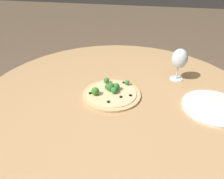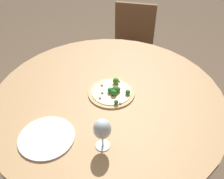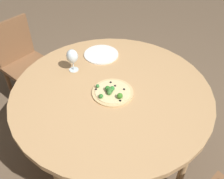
% 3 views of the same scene
% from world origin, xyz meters
% --- Properties ---
extents(ground_plane, '(12.00, 12.00, 0.00)m').
position_xyz_m(ground_plane, '(0.00, 0.00, 0.00)').
color(ground_plane, brown).
extents(dining_table, '(1.35, 1.35, 0.75)m').
position_xyz_m(dining_table, '(0.00, 0.00, 0.70)').
color(dining_table, tan).
rests_on(dining_table, ground_plane).
extents(chair_2, '(0.56, 0.56, 0.87)m').
position_xyz_m(chair_2, '(0.65, -0.88, 0.48)').
color(chair_2, brown).
rests_on(chair_2, ground_plane).
extents(pizza, '(0.28, 0.28, 0.05)m').
position_xyz_m(pizza, '(0.01, 0.03, 0.77)').
color(pizza, tan).
rests_on(pizza, dining_table).
extents(wine_glass, '(0.08, 0.08, 0.17)m').
position_xyz_m(wine_glass, '(0.22, -0.28, 0.87)').
color(wine_glass, silver).
rests_on(wine_glass, dining_table).
extents(plate_near, '(0.27, 0.27, 0.01)m').
position_xyz_m(plate_near, '(-0.01, -0.43, 0.76)').
color(plate_near, silver).
rests_on(plate_near, dining_table).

